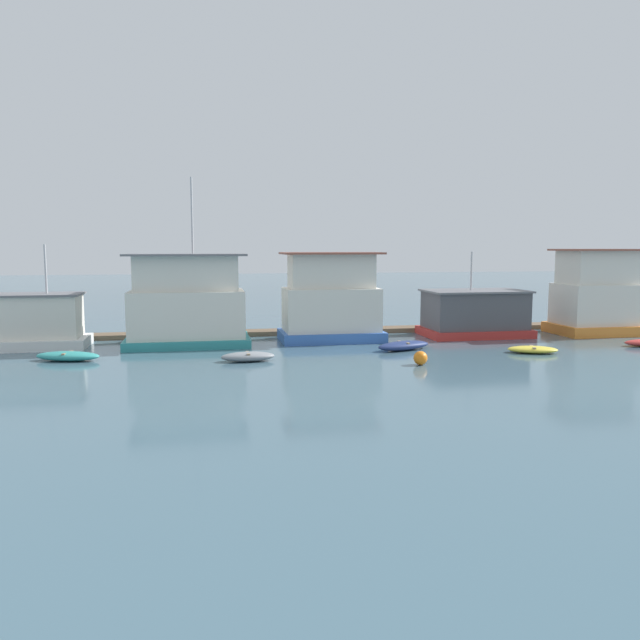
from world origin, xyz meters
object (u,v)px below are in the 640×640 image
object	(u,v)px
houseboat_orange	(595,295)
houseboat_red	(475,314)
houseboat_white	(34,323)
dinghy_grey	(248,357)
dinghy_yellow	(533,350)
buoy_orange	(420,358)
dinghy_teal	(68,356)
dinghy_navy	(404,346)
houseboat_teal	(187,304)
houseboat_blue	(331,301)

from	to	relation	value
houseboat_orange	houseboat_red	bearing A→B (deg)	176.09
houseboat_white	dinghy_grey	size ratio (longest dim) A/B	2.16
dinghy_grey	dinghy_yellow	size ratio (longest dim) A/B	0.93
buoy_orange	houseboat_white	bearing A→B (deg)	155.66
dinghy_yellow	houseboat_white	bearing A→B (deg)	165.87
houseboat_white	dinghy_grey	xyz separation A→B (m)	(11.55, -6.41, -1.20)
dinghy_grey	buoy_orange	size ratio (longest dim) A/B	3.97
dinghy_grey	dinghy_teal	bearing A→B (deg)	168.37
dinghy_navy	dinghy_yellow	distance (m)	6.90
houseboat_white	houseboat_red	distance (m)	26.50
houseboat_white	dinghy_teal	distance (m)	5.45
houseboat_white	dinghy_yellow	size ratio (longest dim) A/B	2.02
houseboat_red	dinghy_grey	xyz separation A→B (m)	(-14.95, -6.45, -1.19)
houseboat_teal	dinghy_yellow	world-z (taller)	houseboat_teal
houseboat_teal	dinghy_navy	bearing A→B (deg)	-18.65
houseboat_white	houseboat_blue	size ratio (longest dim) A/B	0.94
houseboat_white	houseboat_red	world-z (taller)	houseboat_white
houseboat_blue	dinghy_teal	xyz separation A→B (m)	(-14.35, -4.28, -2.17)
dinghy_teal	houseboat_blue	bearing A→B (deg)	16.62
houseboat_white	houseboat_teal	size ratio (longest dim) A/B	0.61
houseboat_teal	dinghy_grey	bearing A→B (deg)	-62.34
buoy_orange	dinghy_teal	bearing A→B (deg)	165.74
houseboat_teal	dinghy_teal	bearing A→B (deg)	-145.39
houseboat_orange	dinghy_teal	bearing A→B (deg)	-172.75
houseboat_orange	buoy_orange	world-z (taller)	houseboat_orange
dinghy_grey	houseboat_teal	bearing A→B (deg)	117.66
houseboat_blue	buoy_orange	size ratio (longest dim) A/B	9.11
houseboat_white	dinghy_navy	world-z (taller)	houseboat_white
dinghy_grey	dinghy_navy	world-z (taller)	dinghy_navy
houseboat_teal	houseboat_blue	xyz separation A→B (m)	(8.54, 0.27, -0.00)
dinghy_teal	dinghy_navy	world-z (taller)	dinghy_navy
houseboat_blue	dinghy_navy	size ratio (longest dim) A/B	1.76
houseboat_white	dinghy_navy	xyz separation A→B (m)	(20.26, -4.55, -1.19)
houseboat_white	houseboat_orange	world-z (taller)	houseboat_white
houseboat_blue	houseboat_orange	distance (m)	17.61
houseboat_orange	dinghy_grey	xyz separation A→B (m)	(-23.09, -5.89, -2.30)
houseboat_teal	dinghy_teal	xyz separation A→B (m)	(-5.81, -4.01, -2.18)
houseboat_blue	houseboat_white	bearing A→B (deg)	178.98
dinghy_navy	buoy_orange	distance (m)	4.39
dinghy_navy	houseboat_white	bearing A→B (deg)	167.35
houseboat_red	dinghy_teal	size ratio (longest dim) A/B	1.91
houseboat_orange	dinghy_navy	world-z (taller)	houseboat_orange
houseboat_orange	dinghy_grey	bearing A→B (deg)	-165.68
buoy_orange	houseboat_blue	bearing A→B (deg)	107.15
houseboat_teal	houseboat_red	size ratio (longest dim) A/B	1.46
houseboat_blue	houseboat_red	distance (m)	9.53
dinghy_teal	dinghy_grey	bearing A→B (deg)	-11.63
houseboat_teal	buoy_orange	size ratio (longest dim) A/B	14.17
houseboat_red	houseboat_orange	world-z (taller)	houseboat_orange
dinghy_teal	houseboat_teal	bearing A→B (deg)	34.61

